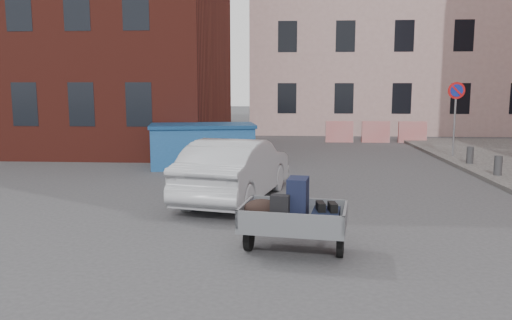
{
  "coord_description": "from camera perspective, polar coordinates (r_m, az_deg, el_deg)",
  "views": [
    {
      "loc": [
        0.06,
        -8.71,
        2.58
      ],
      "look_at": [
        -0.59,
        1.41,
        1.1
      ],
      "focal_mm": 35.0,
      "sensor_mm": 36.0,
      "label": 1
    }
  ],
  "objects": [
    {
      "name": "no_parking_sign",
      "position": [
        19.15,
        21.86,
        6.02
      ],
      "size": [
        0.6,
        0.09,
        2.65
      ],
      "color": "gray",
      "rests_on": "sidewalk"
    },
    {
      "name": "dumpster",
      "position": [
        16.32,
        -6.1,
        1.67
      ],
      "size": [
        3.62,
        2.35,
        1.41
      ],
      "rotation": [
        0.0,
        0.0,
        0.19
      ],
      "color": "#1F5595",
      "rests_on": "ground"
    },
    {
      "name": "trailer",
      "position": [
        7.8,
        4.29,
        -6.37
      ],
      "size": [
        1.75,
        1.91,
        1.2
      ],
      "rotation": [
        0.0,
        0.0,
        -0.15
      ],
      "color": "black",
      "rests_on": "ground"
    },
    {
      "name": "ground",
      "position": [
        9.09,
        3.18,
        -8.21
      ],
      "size": [
        120.0,
        120.0,
        0.0
      ],
      "primitive_type": "plane",
      "color": "#38383A",
      "rests_on": "ground"
    },
    {
      "name": "silver_car",
      "position": [
        11.48,
        -2.27,
        -1.06
      ],
      "size": [
        2.43,
        4.56,
        1.43
      ],
      "primitive_type": "imported",
      "rotation": [
        0.0,
        0.0,
        2.92
      ],
      "color": "#A8AAAF",
      "rests_on": "ground"
    },
    {
      "name": "building_pink",
      "position": [
        31.59,
        15.06,
        16.08
      ],
      "size": [
        16.0,
        8.0,
        14.0
      ],
      "primitive_type": "cube",
      "color": "#BB958F",
      "rests_on": "ground"
    },
    {
      "name": "barriers",
      "position": [
        24.16,
        13.54,
        3.14
      ],
      "size": [
        4.7,
        0.18,
        1.0
      ],
      "color": "red",
      "rests_on": "ground"
    }
  ]
}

